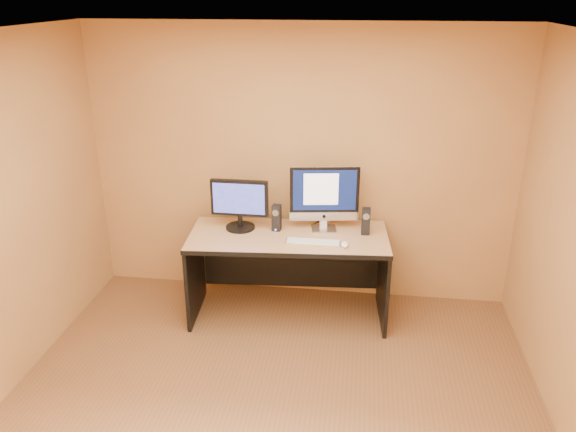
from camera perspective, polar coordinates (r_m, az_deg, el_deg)
The scene contains 12 objects.
floor at distance 4.19m, azimuth -2.25°, elevation -20.82°, with size 4.00×4.00×0.00m, color brown.
walls at distance 3.43m, azimuth -2.57°, elevation -4.73°, with size 4.00×4.00×2.60m, color #A77C43, non-canonical shape.
ceiling at distance 3.07m, azimuth -3.00°, elevation 17.43°, with size 4.00×4.00×0.00m, color white.
desk at distance 5.17m, azimuth 0.04°, elevation -6.09°, with size 1.76×0.77×0.82m, color tan, non-canonical shape.
imac at distance 5.00m, azimuth 3.73°, elevation 1.82°, with size 0.63×0.23×0.61m, color #B7B8BC, non-canonical shape.
second_monitor at distance 5.06m, azimuth -4.94°, elevation 1.15°, with size 0.53×0.26×0.46m, color black, non-canonical shape.
speaker_left at distance 5.05m, azimuth -1.17°, elevation -0.17°, with size 0.07×0.08×0.24m, color black, non-canonical shape.
speaker_right at distance 5.01m, azimuth 7.91°, elevation -0.53°, with size 0.07×0.08×0.24m, color black, non-canonical shape.
keyboard at distance 4.84m, azimuth 2.56°, elevation -2.65°, with size 0.47×0.13×0.02m, color silver.
mouse at distance 4.79m, azimuth 5.79°, elevation -2.87°, with size 0.06×0.11×0.04m, color white.
cable_a at distance 5.22m, azimuth 3.42°, elevation -0.79°, with size 0.01×0.01×0.24m, color black.
cable_b at distance 5.25m, azimuth 2.97°, elevation -0.67°, with size 0.01×0.01×0.20m, color black.
Camera 1 is at (0.56, -3.01, 2.85)m, focal length 35.00 mm.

